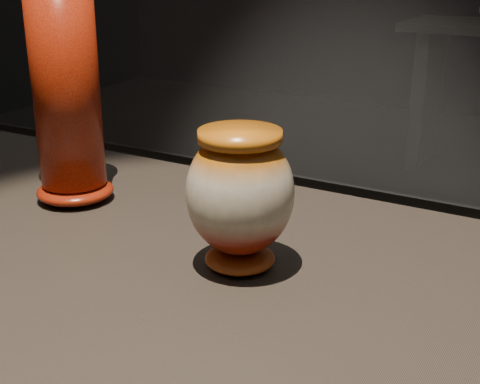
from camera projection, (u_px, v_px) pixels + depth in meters
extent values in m
cube|color=black|center=(171.00, 287.00, 0.92)|extent=(2.00, 0.80, 0.05)
ellipsoid|color=maroon|center=(240.00, 258.00, 0.92)|extent=(0.13, 0.13, 0.03)
ellipsoid|color=beige|center=(240.00, 193.00, 0.89)|extent=(0.19, 0.19, 0.17)
cylinder|color=#B96111|center=(240.00, 136.00, 0.86)|extent=(0.14, 0.14, 0.02)
ellipsoid|color=#A62B0B|center=(75.00, 191.00, 1.16)|extent=(0.17, 0.17, 0.04)
cylinder|color=#A62B0B|center=(65.00, 76.00, 1.09)|extent=(0.14, 0.14, 0.37)
cube|color=black|center=(428.00, 97.00, 4.23)|extent=(0.08, 0.50, 0.85)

